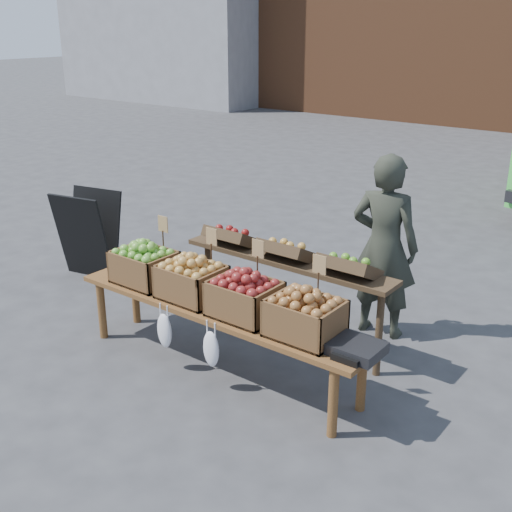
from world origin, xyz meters
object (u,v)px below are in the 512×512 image
Objects in this scene: display_bench at (218,339)px; crate_green_apples at (305,318)px; crate_russet_pears at (191,282)px; crate_red_apples at (245,299)px; crate_golden_apples at (144,267)px; vendor at (384,247)px; chalkboard_sign at (89,234)px; weighing_scale at (357,349)px; back_table at (286,289)px.

crate_green_apples reaches higher than display_bench.
crate_russet_pears is 1.00× the size of crate_green_apples.
crate_green_apples is (0.55, 0.00, 0.00)m from crate_red_apples.
crate_russet_pears is (-0.27, 0.00, 0.42)m from display_bench.
crate_golden_apples and crate_green_apples have the same top height.
crate_russet_pears and crate_red_apples have the same top height.
crate_golden_apples is at bearing 180.00° from display_bench.
vendor reaches higher than crate_red_apples.
display_bench is 5.40× the size of crate_golden_apples.
crate_golden_apples is 1.00× the size of crate_russet_pears.
vendor is at bearing 94.35° from crate_green_apples.
crate_red_apples is at bearing 64.60° from vendor.
chalkboard_sign is at bearing 165.68° from crate_red_apples.
vendor is at bearing 42.54° from crate_golden_apples.
crate_red_apples is (1.10, 0.00, 0.00)m from crate_golden_apples.
crate_russet_pears is 1.53m from weighing_scale.
crate_golden_apples is (-1.54, -1.42, -0.12)m from vendor.
crate_russet_pears is at bearing -121.14° from back_table.
back_table is 4.20× the size of crate_green_apples.
back_table reaches higher than crate_red_apples.
crate_russet_pears is (2.21, -0.70, 0.22)m from chalkboard_sign.
display_bench is 0.51m from crate_russet_pears.
weighing_scale is at bearing 0.00° from crate_russet_pears.
crate_golden_apples is (1.66, -0.70, 0.22)m from chalkboard_sign.
weighing_scale is (3.73, -0.70, 0.12)m from chalkboard_sign.
weighing_scale is (0.97, 0.00, -0.10)m from crate_red_apples.
chalkboard_sign is 2.59m from display_bench.
back_table is 6.18× the size of weighing_scale.
weighing_scale is (2.07, 0.00, -0.10)m from crate_golden_apples.
vendor is at bearing 63.12° from display_bench.
crate_green_apples is at bearing 0.00° from crate_red_apples.
display_bench is at bearing 0.00° from crate_golden_apples.
crate_green_apples is (3.31, -0.70, 0.22)m from chalkboard_sign.
back_table is at bearing -11.56° from chalkboard_sign.
crate_russet_pears is at bearing 0.00° from crate_golden_apples.
chalkboard_sign reaches higher than weighing_scale.
back_table is 0.75m from crate_red_apples.
vendor is at bearing 110.62° from weighing_scale.
vendor reaches higher than display_bench.
crate_green_apples is at bearing 180.00° from weighing_scale.
crate_red_apples is at bearing 0.00° from display_bench.
weighing_scale is at bearing -33.45° from back_table.
vendor reaches higher than back_table.
chalkboard_sign is (-3.20, -0.71, -0.34)m from vendor.
crate_russet_pears is at bearing 180.00° from weighing_scale.
chalkboard_sign is 1.95× the size of crate_red_apples.
vendor is at bearing 51.28° from back_table.
crate_red_apples is (0.55, 0.00, 0.00)m from crate_russet_pears.
crate_red_apples is at bearing -80.93° from back_table.
crate_red_apples is (0.28, 0.00, 0.42)m from display_bench.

